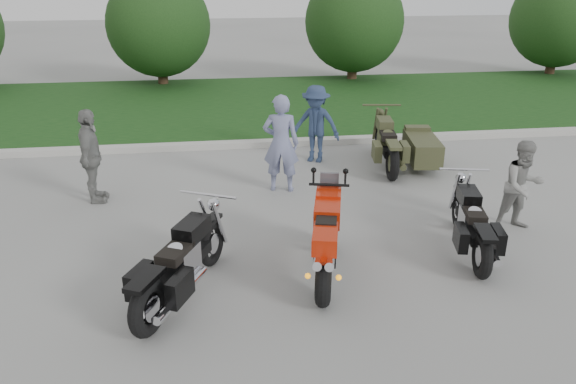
{
  "coord_description": "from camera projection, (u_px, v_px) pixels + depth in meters",
  "views": [
    {
      "loc": [
        -1.17,
        -7.24,
        4.24
      ],
      "look_at": [
        -0.08,
        1.05,
        0.8
      ],
      "focal_mm": 35.0,
      "sensor_mm": 36.0,
      "label": 1
    }
  ],
  "objects": [
    {
      "name": "person_back",
      "position": [
        91.0,
        157.0,
        10.39
      ],
      "size": [
        0.46,
        1.06,
        1.79
      ],
      "primitive_type": "imported",
      "rotation": [
        0.0,
        0.0,
        1.6
      ],
      "color": "gray",
      "rests_on": "ground"
    },
    {
      "name": "grass_strip",
      "position": [
        253.0,
        104.0,
        17.68
      ],
      "size": [
        60.0,
        8.0,
        0.14
      ],
      "primitive_type": "cube",
      "color": "#27531C",
      "rests_on": "ground"
    },
    {
      "name": "person_grey",
      "position": [
        523.0,
        186.0,
        9.34
      ],
      "size": [
        0.82,
        0.68,
        1.56
      ],
      "primitive_type": "imported",
      "rotation": [
        0.0,
        0.0,
        0.12
      ],
      "color": "gray",
      "rests_on": "ground"
    },
    {
      "name": "tree_mid_right",
      "position": [
        354.0,
        22.0,
        20.42
      ],
      "size": [
        3.6,
        3.6,
        4.0
      ],
      "color": "#3F2B1C",
      "rests_on": "ground"
    },
    {
      "name": "curb",
      "position": [
        265.0,
        143.0,
        13.87
      ],
      "size": [
        60.0,
        0.3,
        0.15
      ],
      "primitive_type": "cube",
      "color": "#BAB8AF",
      "rests_on": "ground"
    },
    {
      "name": "tree_far_right",
      "position": [
        559.0,
        19.0,
        21.39
      ],
      "size": [
        3.6,
        3.6,
        4.0
      ],
      "color": "#3F2B1C",
      "rests_on": "ground"
    },
    {
      "name": "ground",
      "position": [
        302.0,
        267.0,
        8.4
      ],
      "size": [
        80.0,
        80.0,
        0.0
      ],
      "primitive_type": "plane",
      "color": "#A09F9A",
      "rests_on": "ground"
    },
    {
      "name": "person_stripe",
      "position": [
        281.0,
        143.0,
        10.89
      ],
      "size": [
        0.79,
        0.6,
        1.94
      ],
      "primitive_type": "imported",
      "rotation": [
        0.0,
        0.0,
        2.92
      ],
      "color": "#7C82A9",
      "rests_on": "ground"
    },
    {
      "name": "cruiser_sidecar",
      "position": [
        407.0,
        147.0,
        12.3
      ],
      "size": [
        1.44,
        2.57,
        0.99
      ],
      "rotation": [
        0.0,
        0.0,
        -0.14
      ],
      "color": "black",
      "rests_on": "ground"
    },
    {
      "name": "tree_mid_left",
      "position": [
        159.0,
        25.0,
        19.57
      ],
      "size": [
        3.6,
        3.6,
        4.0
      ],
      "color": "#3F2B1C",
      "rests_on": "ground"
    },
    {
      "name": "sportbike_red",
      "position": [
        326.0,
        237.0,
        7.94
      ],
      "size": [
        0.76,
        2.23,
        1.07
      ],
      "rotation": [
        0.0,
        0.0,
        -0.23
      ],
      "color": "black",
      "rests_on": "ground"
    },
    {
      "name": "person_denim",
      "position": [
        316.0,
        124.0,
        12.55
      ],
      "size": [
        1.3,
        1.09,
        1.74
      ],
      "primitive_type": "imported",
      "rotation": [
        0.0,
        0.0,
        -0.48
      ],
      "color": "navy",
      "rests_on": "ground"
    },
    {
      "name": "cruiser_right",
      "position": [
        472.0,
        226.0,
        8.65
      ],
      "size": [
        0.64,
        2.31,
        0.9
      ],
      "rotation": [
        0.0,
        0.0,
        -0.21
      ],
      "color": "black",
      "rests_on": "ground"
    },
    {
      "name": "cruiser_left",
      "position": [
        179.0,
        267.0,
        7.42
      ],
      "size": [
        1.22,
        2.35,
        0.97
      ],
      "rotation": [
        0.0,
        0.0,
        -0.44
      ],
      "color": "black",
      "rests_on": "ground"
    }
  ]
}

